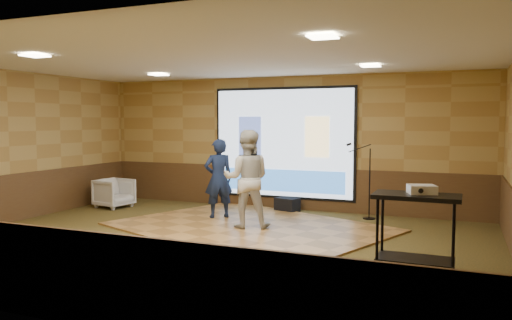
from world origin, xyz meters
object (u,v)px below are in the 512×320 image
at_px(projector, 422,189).
at_px(banquet_chair, 114,193).
at_px(mic_stand, 367,195).
at_px(duffel_bag, 287,205).
at_px(player_right, 247,179).
at_px(av_table, 416,218).
at_px(dance_floor, 249,227).
at_px(player_left, 218,178).
at_px(projector_screen, 283,144).

distance_m(projector, banquet_chair, 7.56).
bearing_deg(banquet_chair, mic_stand, -70.95).
height_order(mic_stand, duffel_bag, mic_stand).
bearing_deg(projector, player_right, 131.32).
relative_size(player_right, mic_stand, 1.16).
bearing_deg(projector, av_table, -147.72).
height_order(dance_floor, projector, projector).
bearing_deg(dance_floor, player_left, 148.78).
relative_size(dance_floor, duffel_bag, 9.49).
bearing_deg(player_left, banquet_chair, -45.93).
height_order(player_right, av_table, player_right).
bearing_deg(banquet_chair, av_table, -102.72).
xyz_separation_m(dance_floor, banquet_chair, (-3.77, 0.86, 0.32)).
bearing_deg(av_table, duffel_bag, 127.52).
bearing_deg(av_table, projector, 50.23).
distance_m(dance_floor, player_right, 0.93).
distance_m(player_right, duffel_bag, 2.12).
distance_m(av_table, mic_stand, 4.01).
xyz_separation_m(mic_stand, banquet_chair, (-5.63, -0.88, -0.16)).
bearing_deg(player_left, projector, 108.27).
relative_size(dance_floor, banquet_chair, 6.40).
bearing_deg(player_left, dance_floor, 108.90).
relative_size(player_right, banquet_chair, 2.46).
bearing_deg(av_table, projector_screen, 127.31).
height_order(player_right, mic_stand, player_right).
xyz_separation_m(player_left, duffel_bag, (1.03, 1.31, -0.68)).
bearing_deg(projector_screen, mic_stand, -12.77).
relative_size(player_left, av_table, 1.46).
distance_m(projector_screen, dance_floor, 2.63).
distance_m(mic_stand, duffel_bag, 1.79).
relative_size(av_table, banquet_chair, 1.49).
xyz_separation_m(av_table, projector, (0.05, 0.07, 0.36)).
relative_size(projector_screen, projector, 10.20).
bearing_deg(projector, duffel_bag, 110.54).
bearing_deg(duffel_bag, player_left, -128.23).
xyz_separation_m(player_left, mic_stand, (2.79, 1.18, -0.34)).
relative_size(projector_screen, player_right, 1.84).
height_order(banquet_chair, duffel_bag, banquet_chair).
bearing_deg(mic_stand, projector_screen, -174.78).
height_order(dance_floor, player_right, player_right).
bearing_deg(player_left, projector_screen, -156.67).
xyz_separation_m(projector_screen, duffel_bag, (0.21, -0.31, -1.32)).
xyz_separation_m(player_left, banquet_chair, (-2.84, 0.30, -0.50)).
bearing_deg(mic_stand, player_left, -139.13).
distance_m(dance_floor, duffel_bag, 1.88).
bearing_deg(player_left, av_table, 107.26).
distance_m(player_left, player_right, 1.12).
relative_size(mic_stand, banquet_chair, 2.12).
bearing_deg(av_table, mic_stand, 108.39).
bearing_deg(dance_floor, duffel_bag, 86.55).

